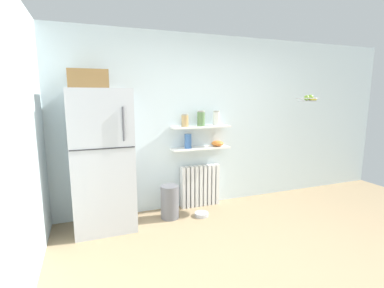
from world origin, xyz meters
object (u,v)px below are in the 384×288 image
at_px(storage_jar_1, 201,118).
at_px(shelf_bowl, 217,143).
at_px(trash_bin, 170,202).
at_px(refrigerator, 102,157).
at_px(vase, 188,141).
at_px(storage_jar_0, 185,120).
at_px(pet_food_bowl, 202,214).
at_px(radiator, 200,186).
at_px(storage_jar_2, 216,118).
at_px(hanging_fruit_basket, 308,99).

relative_size(storage_jar_1, shelf_bowl, 1.20).
height_order(storage_jar_1, trash_bin, storage_jar_1).
xyz_separation_m(refrigerator, storage_jar_1, (1.44, 0.21, 0.43)).
bearing_deg(vase, shelf_bowl, 0.00).
height_order(storage_jar_0, vase, storage_jar_0).
height_order(vase, pet_food_bowl, vase).
xyz_separation_m(refrigerator, radiator, (1.44, 0.24, -0.62)).
height_order(radiator, vase, vase).
xyz_separation_m(vase, pet_food_bowl, (0.08, -0.35, -1.02)).
bearing_deg(radiator, trash_bin, -154.42).
height_order(radiator, storage_jar_0, storage_jar_0).
bearing_deg(storage_jar_2, hanging_fruit_basket, -19.21).
bearing_deg(pet_food_bowl, refrigerator, 173.92).
distance_m(storage_jar_0, trash_bin, 1.19).
bearing_deg(radiator, storage_jar_2, -6.76).
bearing_deg(storage_jar_1, radiator, 90.00).
bearing_deg(vase, hanging_fruit_basket, -14.47).
height_order(vase, hanging_fruit_basket, hanging_fruit_basket).
height_order(storage_jar_0, hanging_fruit_basket, hanging_fruit_basket).
bearing_deg(storage_jar_2, shelf_bowl, 0.00).
relative_size(radiator, storage_jar_2, 2.90).
bearing_deg(vase, radiator, 8.27).
bearing_deg(shelf_bowl, refrigerator, -173.16).
relative_size(storage_jar_1, vase, 1.06).
xyz_separation_m(storage_jar_0, pet_food_bowl, (0.13, -0.35, -1.33)).
xyz_separation_m(trash_bin, pet_food_bowl, (0.44, -0.10, -0.21)).
bearing_deg(hanging_fruit_basket, shelf_bowl, 160.45).
height_order(shelf_bowl, trash_bin, shelf_bowl).
distance_m(refrigerator, hanging_fruit_basket, 3.10).
height_order(refrigerator, vase, refrigerator).
xyz_separation_m(refrigerator, pet_food_bowl, (1.32, -0.14, -0.92)).
bearing_deg(pet_food_bowl, trash_bin, 166.78).
xyz_separation_m(storage_jar_0, storage_jar_2, (0.51, -0.00, 0.02)).
distance_m(refrigerator, trash_bin, 1.13).
height_order(storage_jar_2, pet_food_bowl, storage_jar_2).
relative_size(storage_jar_0, trash_bin, 0.40).
bearing_deg(storage_jar_2, trash_bin, -163.56).
relative_size(refrigerator, vase, 9.40).
bearing_deg(storage_jar_2, storage_jar_1, 180.00).
relative_size(radiator, hanging_fruit_basket, 1.97).
xyz_separation_m(refrigerator, vase, (1.24, 0.21, 0.10)).
relative_size(refrigerator, trash_bin, 4.26).
bearing_deg(shelf_bowl, storage_jar_2, -180.00).
bearing_deg(shelf_bowl, storage_jar_1, 180.00).
height_order(vase, trash_bin, vase).
distance_m(storage_jar_1, vase, 0.39).
xyz_separation_m(refrigerator, storage_jar_2, (1.70, 0.21, 0.43)).
xyz_separation_m(refrigerator, shelf_bowl, (1.72, 0.21, 0.03)).
height_order(vase, shelf_bowl, vase).
bearing_deg(radiator, pet_food_bowl, -108.58).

